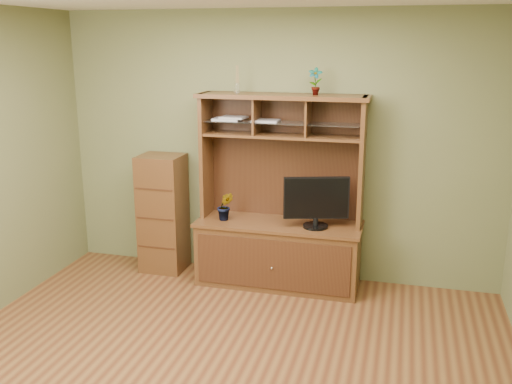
% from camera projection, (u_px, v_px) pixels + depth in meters
% --- Properties ---
extents(room, '(4.54, 4.04, 2.74)m').
position_uv_depth(room, '(212.00, 198.00, 3.90)').
color(room, '#532B17').
rests_on(room, ground).
extents(media_hutch, '(1.66, 0.61, 1.90)m').
position_uv_depth(media_hutch, '(279.00, 234.00, 5.70)').
color(media_hutch, '#4D2D16').
rests_on(media_hutch, room).
extents(monitor, '(0.62, 0.24, 0.50)m').
position_uv_depth(monitor, '(316.00, 201.00, 5.43)').
color(monitor, black).
rests_on(monitor, media_hutch).
extents(orchid_plant, '(0.19, 0.16, 0.29)m').
position_uv_depth(orchid_plant, '(225.00, 206.00, 5.68)').
color(orchid_plant, '#2D531C').
rests_on(orchid_plant, media_hutch).
extents(top_plant, '(0.14, 0.09, 0.26)m').
position_uv_depth(top_plant, '(315.00, 81.00, 5.31)').
color(top_plant, '#306222').
rests_on(top_plant, media_hutch).
extents(reed_diffuser, '(0.05, 0.05, 0.26)m').
position_uv_depth(reed_diffuser, '(237.00, 82.00, 5.50)').
color(reed_diffuser, silver).
rests_on(reed_diffuser, media_hutch).
extents(magazines, '(0.66, 0.21, 0.04)m').
position_uv_depth(magazines, '(242.00, 119.00, 5.58)').
color(magazines, silver).
rests_on(magazines, media_hutch).
extents(side_cabinet, '(0.45, 0.41, 1.25)m').
position_uv_depth(side_cabinet, '(163.00, 213.00, 6.04)').
color(side_cabinet, '#4D2D16').
rests_on(side_cabinet, room).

